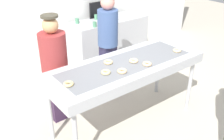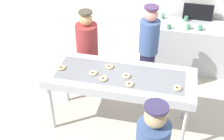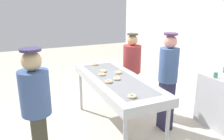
{
  "view_description": "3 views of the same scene",
  "coord_description": "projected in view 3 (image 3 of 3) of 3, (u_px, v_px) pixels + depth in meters",
  "views": [
    {
      "loc": [
        -2.05,
        -2.38,
        2.5
      ],
      "look_at": [
        -0.33,
        -0.12,
        1.03
      ],
      "focal_mm": 42.46,
      "sensor_mm": 36.0,
      "label": 1
    },
    {
      "loc": [
        0.67,
        -3.55,
        3.71
      ],
      "look_at": [
        -0.12,
        0.01,
        1.04
      ],
      "focal_mm": 49.82,
      "sensor_mm": 36.0,
      "label": 2
    },
    {
      "loc": [
        3.25,
        -1.51,
        2.19
      ],
      "look_at": [
        -0.15,
        -0.01,
        1.07
      ],
      "focal_mm": 36.37,
      "sensor_mm": 36.0,
      "label": 3
    }
  ],
  "objects": [
    {
      "name": "ground_plane",
      "position": [
        116.0,
        129.0,
        4.06
      ],
      "size": [
        16.0,
        16.0,
        0.0
      ],
      "primitive_type": "plane",
      "color": "beige"
    },
    {
      "name": "back_wall",
      "position": [
        221.0,
        39.0,
        4.53
      ],
      "size": [
        8.0,
        0.12,
        2.96
      ],
      "primitive_type": "cube",
      "color": "white",
      "rests_on": "ground"
    },
    {
      "name": "fryer_conveyor",
      "position": [
        116.0,
        82.0,
        3.8
      ],
      "size": [
        2.2,
        0.82,
        0.98
      ],
      "color": "#B7BABF",
      "rests_on": "ground"
    },
    {
      "name": "plain_donut_0",
      "position": [
        95.0,
        64.0,
        4.53
      ],
      "size": [
        0.16,
        0.16,
        0.04
      ],
      "primitive_type": "torus",
      "rotation": [
        0.0,
        0.0,
        0.57
      ],
      "color": "#F5D084",
      "rests_on": "fryer_conveyor"
    },
    {
      "name": "plain_donut_1",
      "position": [
        132.0,
        96.0,
        2.99
      ],
      "size": [
        0.14,
        0.14,
        0.04
      ],
      "primitive_type": "torus",
      "rotation": [
        0.0,
        0.0,
        0.19
      ],
      "color": "#F7D393",
      "rests_on": "fryer_conveyor"
    },
    {
      "name": "plain_donut_2",
      "position": [
        108.0,
        82.0,
        3.54
      ],
      "size": [
        0.16,
        0.16,
        0.04
      ],
      "primitive_type": "torus",
      "rotation": [
        0.0,
        0.0,
        2.07
      ],
      "color": "#F9CA91",
      "rests_on": "fryer_conveyor"
    },
    {
      "name": "plain_donut_3",
      "position": [
        102.0,
        74.0,
        3.89
      ],
      "size": [
        0.16,
        0.16,
        0.04
      ],
      "primitive_type": "torus",
      "rotation": [
        0.0,
        0.0,
        1.17
      ],
      "color": "#F9CD90",
      "rests_on": "fryer_conveyor"
    },
    {
      "name": "plain_donut_4",
      "position": [
        103.0,
        71.0,
        4.09
      ],
      "size": [
        0.17,
        0.17,
        0.04
      ],
      "primitive_type": "torus",
      "rotation": [
        0.0,
        0.0,
        0.81
      ],
      "color": "beige",
      "rests_on": "fryer_conveyor"
    },
    {
      "name": "plain_donut_5",
      "position": [
        117.0,
        79.0,
        3.67
      ],
      "size": [
        0.12,
        0.12,
        0.04
      ],
      "primitive_type": "torus",
      "rotation": [
        0.0,
        0.0,
        1.62
      ],
      "color": "#F8CF94",
      "rests_on": "fryer_conveyor"
    },
    {
      "name": "plain_donut_6",
      "position": [
        118.0,
        72.0,
        4.0
      ],
      "size": [
        0.15,
        0.15,
        0.04
      ],
      "primitive_type": "torus",
      "rotation": [
        0.0,
        0.0,
        1.84
      ],
      "color": "#F8D38B",
      "rests_on": "fryer_conveyor"
    },
    {
      "name": "worker_baker",
      "position": [
        168.0,
        77.0,
        3.83
      ],
      "size": [
        0.32,
        0.32,
        1.71
      ],
      "rotation": [
        0.0,
        0.0,
        3.19
      ],
      "color": "#252341",
      "rests_on": "ground"
    },
    {
      "name": "worker_assistant",
      "position": [
        132.0,
        66.0,
        4.68
      ],
      "size": [
        0.37,
        0.37,
        1.59
      ],
      "rotation": [
        0.0,
        0.0,
        3.22
      ],
      "color": "#331F3A",
      "rests_on": "ground"
    },
    {
      "name": "customer_waiting",
      "position": [
        36.0,
        107.0,
        2.72
      ],
      "size": [
        0.36,
        0.36,
        1.7
      ],
      "rotation": [
        0.0,
        0.0,
        -0.18
      ],
      "color": "#3C3C2C",
      "rests_on": "ground"
    },
    {
      "name": "paper_cup_2",
      "position": [
        216.0,
        75.0,
        3.89
      ],
      "size": [
        0.07,
        0.07,
        0.1
      ],
      "primitive_type": "cylinder",
      "color": "#4C8C66",
      "rests_on": "prep_counter"
    }
  ]
}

